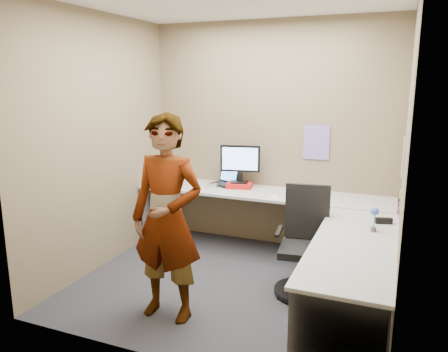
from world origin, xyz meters
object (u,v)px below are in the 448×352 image
at_px(desk, 286,223).
at_px(office_chair, 305,251).
at_px(person, 167,219).
at_px(monitor, 240,161).

relative_size(desk, office_chair, 2.94).
bearing_deg(person, monitor, 90.19).
distance_m(office_chair, person, 1.39).
bearing_deg(desk, office_chair, -45.64).
height_order(desk, office_chair, office_chair).
distance_m(monitor, person, 1.83).
height_order(desk, monitor, monitor).
xyz_separation_m(monitor, office_chair, (1.01, -0.96, -0.64)).
bearing_deg(person, office_chair, 40.38).
bearing_deg(office_chair, desk, 127.22).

